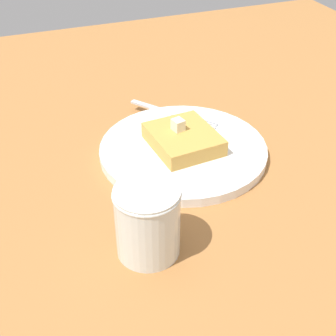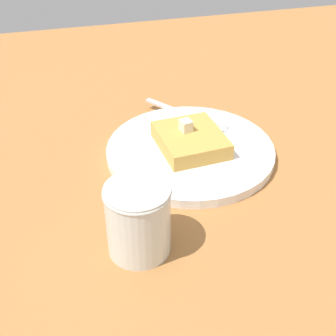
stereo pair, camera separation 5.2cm
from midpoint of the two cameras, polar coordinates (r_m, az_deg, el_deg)
The scene contains 6 objects.
table_surface at distance 75.98cm, azimuth 9.36°, elevation 3.15°, with size 112.22×112.22×2.56cm, color #A36A37.
plate at distance 69.35cm, azimuth 4.88°, elevation 2.10°, with size 24.75×24.75×1.40cm.
toast_slice_center at distance 68.38cm, azimuth 4.95°, elevation 3.34°, with size 8.95×10.27×2.38cm, color gold.
butter_pat_primary at distance 67.87cm, azimuth 4.40°, elevation 5.11°, with size 1.68×1.52×1.68cm, color #F2EBCB.
fork at distance 76.46cm, azimuth 4.63°, elevation 6.28°, with size 10.78×13.64×0.36cm.
syrup_jar at distance 52.12cm, azimuth -0.77°, elevation -6.68°, with size 7.46×7.46×8.71cm.
Camera 2 is at (25.30, 58.63, 41.97)cm, focal length 50.00 mm.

